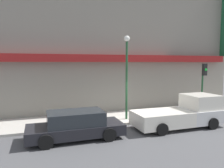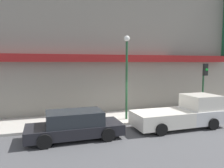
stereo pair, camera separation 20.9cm
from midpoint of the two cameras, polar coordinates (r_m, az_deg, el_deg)
The scene contains 8 objects.
ground_plane at distance 13.37m, azimuth 6.80°, elevation -10.43°, with size 80.00×80.00×0.00m, color #4C4C4F.
sidewalk at distance 14.78m, azimuth 4.15°, elevation -8.56°, with size 36.00×3.22×0.15m.
building at distance 17.35m, azimuth 0.37°, elevation 12.15°, with size 19.80×3.80×11.35m.
pickup_truck at distance 13.26m, azimuth 18.53°, elevation -7.33°, with size 5.22×2.15×1.81m.
parked_car at distance 10.89m, azimuth -9.19°, elevation -10.56°, with size 4.59×2.01×1.36m.
fire_hydrant at distance 12.71m, azimuth -15.35°, elevation -9.21°, with size 0.18×0.18×0.67m.
street_lamp at distance 13.52m, azimuth 4.30°, elevation 4.44°, with size 0.36×0.36×5.18m.
traffic_light at distance 15.96m, azimuth 23.29°, elevation 1.06°, with size 0.28×0.42×3.48m.
Camera 2 is at (-5.34, -11.68, 3.68)m, focal length 35.00 mm.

